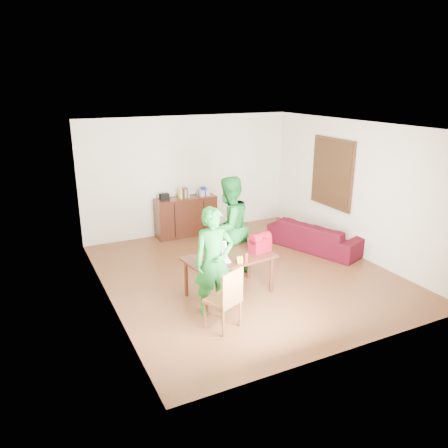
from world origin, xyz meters
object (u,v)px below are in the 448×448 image
person_near (214,262)px  bottle (246,257)px  table (229,261)px  red_bag (260,244)px  chair (223,311)px  person_far (229,227)px  sofa (316,236)px  laptop (218,258)px

person_near → bottle: person_near is taller
table → red_bag: bearing=-10.0°
table → person_near: person_near is taller
chair → person_near: bearing=59.1°
person_far → person_near: bearing=34.1°
bottle → sofa: size_ratio=0.09×
sofa → person_far: bearing=78.9°
person_near → person_far: (0.82, 1.14, 0.08)m
person_far → laptop: bearing=33.0°
person_far → red_bag: 0.76m
table → laptop: (-0.25, -0.08, 0.13)m
person_near → red_bag: bearing=28.6°
bottle → person_near: bearing=-168.1°
person_near → laptop: (0.24, 0.37, -0.12)m
laptop → red_bag: red_bag is taller
laptop → bottle: size_ratio=2.37×
laptop → red_bag: (0.81, 0.05, 0.08)m
bottle → laptop: bearing=148.6°
laptop → chair: bearing=-97.8°
table → red_bag: red_bag is taller
person_far → sofa: person_far is taller
chair → person_far: size_ratio=0.51×
table → red_bag: (0.56, -0.03, 0.21)m
chair → person_far: 1.95m
table → person_far: bearing=57.3°
person_near → sofa: person_near is taller
red_bag → sofa: (2.03, 1.09, -0.51)m
table → person_far: 0.83m
chair → person_far: (0.89, 1.61, 0.65)m
chair → sofa: chair is taller
table → sofa: table is taller
laptop → sofa: size_ratio=0.20×
chair → sofa: bearing=10.0°
person_far → bottle: (-0.19, -1.00, -0.16)m
laptop → table: bearing=31.5°
table → bottle: bottle is taller
person_near → person_far: size_ratio=0.91×
chair → bottle: chair is taller
person_near → laptop: 0.46m
chair → red_bag: size_ratio=2.67×
sofa → chair: bearing=101.7°
bottle → red_bag: (0.42, 0.29, 0.04)m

